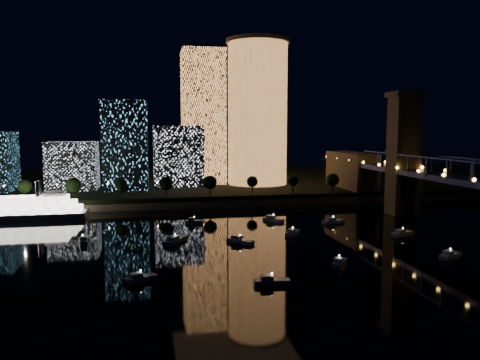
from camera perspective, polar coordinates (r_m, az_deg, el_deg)
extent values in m
plane|color=black|center=(134.89, 5.48, -8.89)|extent=(520.00, 520.00, 0.00)
cube|color=black|center=(289.07, -3.52, -0.23)|extent=(420.00, 160.00, 5.00)
cube|color=#6B5E4C|center=(212.80, -0.78, -2.84)|extent=(420.00, 6.00, 3.00)
cylinder|color=#E68E49|center=(256.06, 2.15, 7.96)|extent=(32.00, 32.00, 75.49)
cylinder|color=#6B5E4C|center=(260.10, 2.19, 16.52)|extent=(34.00, 34.00, 2.00)
cube|color=#E68E49|center=(262.14, -4.53, 7.63)|extent=(22.92, 22.92, 72.91)
cube|color=silver|center=(252.71, -7.58, 2.97)|extent=(25.78, 21.81, 31.73)
cube|color=#4FAED8|center=(244.52, -13.76, 4.18)|extent=(22.00, 28.60, 44.00)
cube|color=silver|center=(248.64, -19.70, 1.68)|extent=(23.73, 21.57, 23.73)
cube|color=#6B5E4C|center=(202.77, 19.32, 2.75)|extent=(11.00, 9.00, 48.00)
cube|color=#6B5E4C|center=(202.93, 19.58, 9.82)|extent=(13.00, 11.00, 2.00)
cube|color=#181F4F|center=(158.49, 26.88, 1.90)|extent=(0.50, 150.00, 0.50)
cube|color=#6B5E4C|center=(248.06, 13.40, 0.62)|extent=(12.00, 40.00, 23.00)
cube|color=#181F4F|center=(168.35, 24.32, 1.05)|extent=(0.50, 0.50, 7.00)
cube|color=#181F4F|center=(188.37, 20.12, 1.72)|extent=(0.50, 0.50, 7.00)
cube|color=#181F4F|center=(209.23, 16.73, 2.25)|extent=(0.50, 0.50, 7.00)
sphere|color=#FFAD38|center=(158.61, 26.64, 0.03)|extent=(1.20, 1.20, 1.20)
sphere|color=#FFAD38|center=(195.99, 18.62, 1.44)|extent=(1.20, 1.20, 1.20)
sphere|color=#FFAD38|center=(236.05, 13.23, 2.37)|extent=(1.20, 1.20, 1.20)
cube|color=silver|center=(202.20, -24.89, -4.00)|extent=(47.71, 10.99, 2.38)
cube|color=white|center=(201.82, -24.92, -3.36)|extent=(43.73, 9.99, 2.19)
cube|color=white|center=(201.49, -24.95, -2.75)|extent=(39.76, 8.99, 2.19)
cube|color=white|center=(201.18, -24.98, -2.13)|extent=(33.79, 7.99, 2.19)
cube|color=silver|center=(198.38, -21.66, -1.55)|extent=(7.96, 5.97, 1.79)
cylinder|color=black|center=(197.38, -23.49, -1.02)|extent=(1.39, 1.39, 5.96)
cylinder|color=black|center=(201.23, -23.25, -0.88)|extent=(1.39, 1.39, 5.96)
cube|color=silver|center=(164.88, 19.24, -6.20)|extent=(9.05, 5.89, 1.20)
cube|color=silver|center=(163.64, 18.98, -5.89)|extent=(3.66, 3.24, 1.00)
sphere|color=white|center=(164.48, 19.27, -5.52)|extent=(0.36, 0.36, 0.36)
cube|color=silver|center=(148.08, -7.89, -7.30)|extent=(8.06, 10.26, 1.20)
cube|color=silver|center=(146.54, -8.19, -7.01)|extent=(4.09, 4.38, 1.00)
sphere|color=white|center=(147.62, -7.91, -6.55)|extent=(0.36, 0.36, 0.36)
cube|color=silver|center=(145.79, 0.04, -7.46)|extent=(8.10, 8.13, 1.20)
cube|color=silver|center=(146.25, -0.38, -6.97)|extent=(3.75, 3.75, 1.00)
sphere|color=white|center=(145.33, 0.04, -6.69)|extent=(0.36, 0.36, 0.36)
cube|color=silver|center=(179.27, 11.31, -4.98)|extent=(9.13, 5.01, 1.20)
cube|color=silver|center=(178.28, 10.98, -4.67)|extent=(3.54, 2.99, 1.00)
sphere|color=white|center=(178.90, 11.32, -4.35)|extent=(0.36, 0.36, 0.36)
cube|color=silver|center=(157.72, 6.42, -6.44)|extent=(6.76, 7.78, 1.20)
cube|color=silver|center=(156.40, 6.28, -6.14)|extent=(3.29, 3.43, 1.00)
sphere|color=white|center=(157.30, 6.43, -5.73)|extent=(0.36, 0.36, 0.36)
cube|color=silver|center=(125.54, 11.99, -9.87)|extent=(6.58, 7.70, 1.20)
cube|color=silver|center=(124.15, 11.87, -9.52)|extent=(3.23, 3.37, 1.00)
sphere|color=white|center=(125.01, 12.01, -8.99)|extent=(0.36, 0.36, 0.36)
cube|color=silver|center=(112.95, -11.99, -11.71)|extent=(7.71, 5.52, 1.20)
cube|color=silver|center=(112.16, -12.53, -11.27)|extent=(3.20, 2.91, 1.00)
sphere|color=white|center=(112.35, -12.02, -10.74)|extent=(0.36, 0.36, 0.36)
cube|color=silver|center=(153.56, -18.63, -7.09)|extent=(3.48, 6.87, 1.20)
cube|color=silver|center=(152.36, -18.61, -6.76)|extent=(2.17, 2.61, 1.00)
sphere|color=white|center=(153.13, -18.66, -6.36)|extent=(0.36, 0.36, 0.36)
cube|color=silver|center=(179.71, 4.09, -4.84)|extent=(7.30, 8.36, 1.20)
cube|color=silver|center=(180.26, 3.77, -4.45)|extent=(3.55, 3.69, 1.00)
sphere|color=white|center=(179.34, 4.10, -4.22)|extent=(0.36, 0.36, 0.36)
cube|color=silver|center=(175.92, -5.59, -5.10)|extent=(7.04, 3.43, 1.20)
cube|color=silver|center=(175.81, -5.92, -4.75)|extent=(2.66, 2.18, 1.00)
sphere|color=white|center=(175.54, -5.60, -4.46)|extent=(0.36, 0.36, 0.36)
cube|color=silver|center=(141.83, 24.25, -8.42)|extent=(8.02, 5.58, 1.20)
cube|color=silver|center=(140.57, 24.04, -8.07)|extent=(3.31, 2.98, 1.00)
sphere|color=white|center=(141.35, 24.29, -7.63)|extent=(0.36, 0.36, 0.36)
cube|color=silver|center=(108.76, 3.91, -12.30)|extent=(8.29, 3.26, 1.20)
cube|color=silver|center=(108.22, 3.27, -11.78)|extent=(3.00, 2.34, 1.00)
sphere|color=white|center=(108.14, 3.92, -11.30)|extent=(0.36, 0.36, 0.36)
cylinder|color=black|center=(221.06, -24.72, -1.63)|extent=(0.70, 0.70, 4.00)
sphere|color=black|center=(220.64, -24.76, -0.73)|extent=(5.86, 5.86, 5.86)
cylinder|color=black|center=(217.15, -19.58, -1.55)|extent=(0.70, 0.70, 4.00)
sphere|color=black|center=(216.73, -19.62, -0.64)|extent=(6.96, 6.96, 6.96)
cylinder|color=black|center=(215.04, -14.31, -1.46)|extent=(0.70, 0.70, 4.00)
sphere|color=black|center=(214.61, -14.33, -0.53)|extent=(5.46, 5.46, 5.46)
cylinder|color=black|center=(214.78, -8.97, -1.35)|extent=(0.70, 0.70, 4.00)
sphere|color=black|center=(214.35, -8.99, -0.42)|extent=(6.26, 6.26, 6.26)
cylinder|color=black|center=(216.37, -3.67, -1.23)|extent=(0.70, 0.70, 4.00)
sphere|color=black|center=(215.94, -3.68, -0.31)|extent=(6.46, 6.46, 6.46)
cylinder|color=black|center=(219.78, 1.51, -1.10)|extent=(0.70, 0.70, 4.00)
sphere|color=black|center=(219.36, 1.51, -0.19)|extent=(5.25, 5.25, 5.25)
cylinder|color=black|center=(224.92, 6.49, -0.97)|extent=(0.70, 0.70, 4.00)
sphere|color=black|center=(224.51, 6.50, -0.08)|extent=(5.23, 5.23, 5.23)
cylinder|color=black|center=(231.68, 11.21, -0.84)|extent=(0.70, 0.70, 4.00)
sphere|color=black|center=(231.28, 11.23, 0.02)|extent=(6.21, 6.21, 6.21)
cylinder|color=black|center=(229.32, -26.80, -1.34)|extent=(0.24, 0.24, 5.00)
sphere|color=#FFCC7F|center=(229.00, -26.83, -0.65)|extent=(0.70, 0.70, 0.70)
cylinder|color=black|center=(224.29, -21.38, -1.25)|extent=(0.24, 0.24, 5.00)
sphere|color=#FFCC7F|center=(223.96, -21.41, -0.54)|extent=(0.70, 0.70, 0.70)
cylinder|color=black|center=(221.35, -15.77, -1.15)|extent=(0.24, 0.24, 5.00)
sphere|color=#FFCC7F|center=(221.01, -15.80, -0.43)|extent=(0.70, 0.70, 0.70)
cylinder|color=black|center=(220.57, -10.07, -1.04)|extent=(0.24, 0.24, 5.00)
sphere|color=#FFCC7F|center=(220.23, -10.09, -0.31)|extent=(0.70, 0.70, 0.70)
cylinder|color=black|center=(221.97, -4.38, -0.91)|extent=(0.24, 0.24, 5.00)
sphere|color=#FFCC7F|center=(221.64, -4.39, -0.19)|extent=(0.70, 0.70, 0.70)
cylinder|color=black|center=(225.53, 1.18, -0.78)|extent=(0.24, 0.24, 5.00)
sphere|color=#FFCC7F|center=(225.20, 1.18, -0.07)|extent=(0.70, 0.70, 0.70)
cylinder|color=black|center=(231.13, 6.52, -0.65)|extent=(0.24, 0.24, 5.00)
sphere|color=#FFCC7F|center=(230.82, 6.52, 0.04)|extent=(0.70, 0.70, 0.70)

